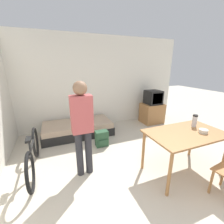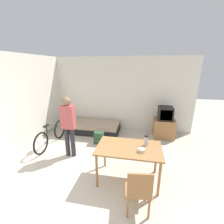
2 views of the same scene
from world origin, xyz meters
name	(u,v)px [view 1 (image 1 of 2)]	position (x,y,z in m)	size (l,w,h in m)	color
ground_plane	(178,220)	(0.00, 0.00, 0.00)	(20.00, 20.00, 0.00)	beige
wall_back	(97,83)	(0.00, 3.48, 1.35)	(5.58, 0.06, 2.70)	silver
daybed	(78,129)	(-0.74, 2.93, 0.18)	(1.86, 0.89, 0.36)	black
tv	(152,109)	(1.74, 2.97, 0.48)	(0.68, 0.55, 1.08)	#9E6B3D
dining_table	(185,137)	(0.73, 0.69, 0.69)	(1.31, 0.79, 0.78)	#9E6B3D
bicycle	(33,154)	(-1.73, 1.73, 0.33)	(0.08, 1.63, 0.73)	black
person_standing	(82,124)	(-0.89, 1.30, 0.95)	(0.34, 0.22, 1.64)	#28282D
thermos_flask	(195,120)	(1.07, 0.84, 0.91)	(0.08, 0.08, 0.23)	#B7B7BC
mate_bowl	(203,131)	(0.98, 0.58, 0.81)	(0.14, 0.14, 0.06)	beige
backpack	(102,139)	(-0.31, 2.10, 0.19)	(0.29, 0.22, 0.38)	#284C33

